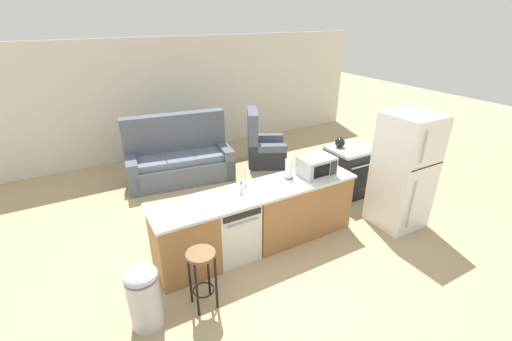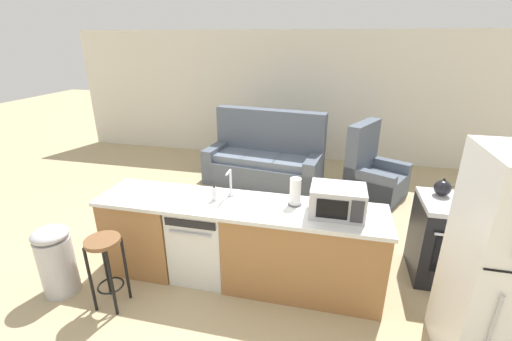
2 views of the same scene
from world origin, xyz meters
name	(u,v)px [view 1 (image 1 of 2)]	position (x,y,z in m)	size (l,w,h in m)	color
ground_plane	(249,248)	(0.00, 0.00, 0.00)	(24.00, 24.00, 0.00)	tan
wall_back	(173,97)	(0.30, 4.20, 1.30)	(10.00, 0.06, 2.60)	silver
kitchen_counter	(264,218)	(0.24, 0.00, 0.42)	(2.94, 0.66, 0.90)	#9E6B3D
dishwasher	(233,228)	(-0.25, 0.00, 0.42)	(0.58, 0.61, 0.84)	silver
stove_range	(349,171)	(2.35, 0.55, 0.45)	(0.76, 0.68, 0.90)	black
refrigerator	(404,171)	(2.35, -0.55, 0.89)	(0.72, 0.73, 1.78)	white
microwave	(316,166)	(1.11, 0.00, 1.04)	(0.50, 0.37, 0.28)	#B7B7BC
sink_faucet	(246,179)	(0.03, 0.15, 1.03)	(0.07, 0.18, 0.30)	silver
paper_towel_roll	(289,169)	(0.71, 0.11, 1.04)	(0.14, 0.14, 0.28)	#4C4C51
soap_bottle	(241,189)	(-0.10, 0.02, 0.97)	(0.06, 0.06, 0.18)	silver
kettle	(340,143)	(2.18, 0.68, 0.99)	(0.21, 0.17, 0.19)	black
bar_stool	(202,268)	(-0.95, -0.67, 0.54)	(0.32, 0.32, 0.74)	brown
trash_bin	(144,297)	(-1.57, -0.62, 0.38)	(0.35, 0.35, 0.74)	#B7B7BC
couch	(179,159)	(-0.13, 2.72, 0.39)	(2.10, 1.16, 1.27)	#515B6B
armchair	(262,148)	(1.68, 2.53, 0.35)	(1.10, 1.12, 1.20)	#515B6B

